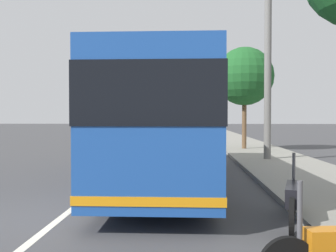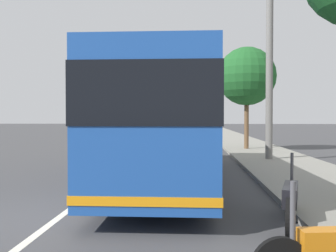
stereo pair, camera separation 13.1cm
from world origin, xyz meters
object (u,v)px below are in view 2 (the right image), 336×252
Objects in this scene: car_ahead_same_lane at (181,132)px; car_far_distant at (143,131)px; motorcycle_nearest_curb at (290,200)px; roadside_tree_mid_block at (247,76)px; utility_pole at (269,72)px; coach_bus at (167,119)px; car_behind_bus at (172,139)px.

car_far_distant is at bearing 54.64° from car_ahead_same_lane.
roadside_tree_mid_block is (15.81, -1.43, 3.92)m from motorcycle_nearest_curb.
car_far_distant is 0.57× the size of utility_pole.
coach_bus is at bearing 44.49° from motorcycle_nearest_curb.
car_far_distant is 0.74× the size of roadside_tree_mid_block.
roadside_tree_mid_block is 0.77× the size of utility_pole.
car_far_distant is 1.01× the size of car_ahead_same_lane.
coach_bus is 21.74m from car_ahead_same_lane.
utility_pole reaches higher than roadside_tree_mid_block.
roadside_tree_mid_block reaches higher than car_far_distant.
utility_pole is at bearing -167.60° from car_ahead_same_lane.
coach_bus is at bearing 141.54° from utility_pole.
coach_bus is 7.06m from utility_pole.
roadside_tree_mid_block is (-10.74, -4.16, 3.67)m from car_ahead_same_lane.
utility_pole reaches higher than car_ahead_same_lane.
car_behind_bus is (15.28, 2.93, 0.23)m from motorcycle_nearest_curb.
coach_bus is 2.54× the size of car_far_distant.
utility_pole is (-18.77, -7.99, 3.26)m from car_far_distant.
coach_bus is 2.70× the size of car_behind_bus.
utility_pole is (-5.16, -4.55, 3.28)m from car_behind_bus.
car_behind_bus is 11.26m from car_ahead_same_lane.
coach_bus is 1.44× the size of utility_pole.
utility_pole is (-5.68, -0.19, -0.40)m from roadside_tree_mid_block.
car_far_distant is at bearing 8.71° from coach_bus.
car_far_distant is at bearing 30.79° from roadside_tree_mid_block.
coach_bus reaches higher than car_behind_bus.
car_far_distant is (13.62, 3.44, 0.03)m from car_behind_bus.
utility_pole is at bearing -38.70° from coach_bus.
car_behind_bus is at bearing 18.10° from car_far_distant.
motorcycle_nearest_curb is 10.84m from utility_pole.
motorcycle_nearest_curb is 16.35m from roadside_tree_mid_block.
car_ahead_same_lane is (11.26, -0.20, 0.02)m from car_behind_bus.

